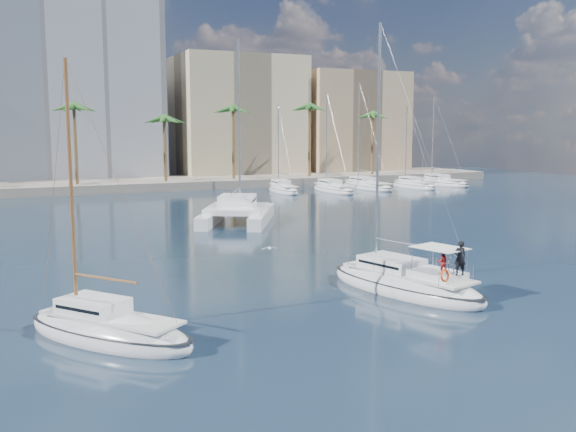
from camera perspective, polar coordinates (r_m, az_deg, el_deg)
name	(u,v)px	position (r m, az deg, el deg)	size (l,w,h in m)	color
ground	(294,287)	(35.06, 0.56, -6.29)	(160.00, 160.00, 0.00)	black
quay	(113,185)	(93.31, -15.32, 2.69)	(120.00, 14.00, 1.20)	gray
building_modern	(12,90)	(104.04, -23.30, 10.23)	(42.00, 16.00, 28.00)	silver
building_beige	(238,119)	(107.19, -4.46, 8.61)	(20.00, 14.00, 20.00)	beige
building_tan_right	(350,125)	(113.74, 5.51, 8.05)	(18.00, 12.00, 18.00)	tan
palm_centre	(115,115)	(89.03, -15.15, 8.70)	(3.60, 3.60, 12.30)	brown
palm_right	(340,116)	(100.25, 4.65, 8.82)	(3.60, 3.60, 12.30)	brown
main_sloop	(405,283)	(34.36, 10.36, -5.88)	(5.67, 10.39, 14.72)	white
small_sloop	(108,330)	(27.37, -15.74, -9.76)	(7.17, 8.23, 12.00)	white
catamaran	(237,210)	(58.48, -4.54, 0.53)	(10.34, 12.64, 16.58)	white
seagull	(269,248)	(39.98, -1.68, -2.88)	(1.05, 0.45, 0.19)	silver
moored_yacht_a	(283,192)	(85.49, -0.44, 2.12)	(2.72, 9.35, 11.90)	white
moored_yacht_b	(333,192)	(86.54, 4.04, 2.17)	(3.14, 10.78, 13.72)	white
moored_yacht_c	(367,189)	(91.48, 7.04, 2.44)	(3.55, 12.21, 15.54)	white
moored_yacht_d	(414,188)	(93.36, 11.10, 2.46)	(2.72, 9.35, 11.90)	white
moored_yacht_e	(442,185)	(98.82, 13.51, 2.68)	(3.14, 10.78, 13.72)	white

